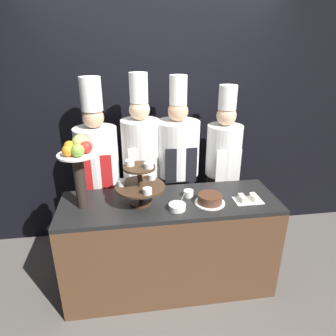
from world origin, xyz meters
name	(u,v)px	position (x,y,z in m)	size (l,w,h in m)	color
ground_plane	(175,309)	(0.00, 0.00, 0.00)	(14.00, 14.00, 0.00)	#5B5651
wall_back	(156,111)	(0.00, 1.26, 1.40)	(10.00, 0.06, 2.80)	black
buffet_counter	(170,245)	(0.00, 0.29, 0.43)	(1.78, 0.59, 0.87)	brown
tiered_stand	(140,183)	(-0.24, 0.29, 1.06)	(0.39, 0.39, 0.36)	#3D2819
fruit_pedestal	(79,160)	(-0.68, 0.32, 1.26)	(0.29, 0.29, 0.57)	#2D231E
cake_round	(210,199)	(0.31, 0.21, 0.91)	(0.24, 0.24, 0.08)	white
cup_white	(188,193)	(0.17, 0.35, 0.90)	(0.08, 0.08, 0.05)	white
cake_square_tray	(248,199)	(0.63, 0.20, 0.89)	(0.23, 0.15, 0.05)	white
serving_bowl_near	(177,207)	(0.04, 0.15, 0.89)	(0.13, 0.13, 0.15)	white
chef_left	(98,169)	(-0.60, 0.86, 0.95)	(0.40, 0.40, 1.80)	black
chef_center_left	(141,163)	(-0.19, 0.86, 0.99)	(0.36, 0.36, 1.83)	#28282D
chef_center_right	(177,164)	(0.16, 0.86, 0.95)	(0.42, 0.42, 1.80)	black
chef_right	(223,163)	(0.63, 0.86, 0.94)	(0.35, 0.35, 1.71)	#38332D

